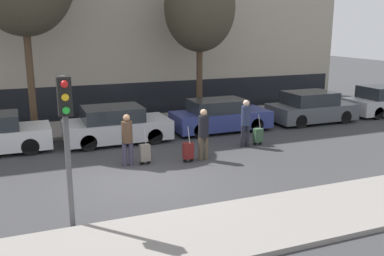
# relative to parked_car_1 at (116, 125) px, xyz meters

# --- Properties ---
(ground_plane) EXTENTS (80.00, 80.00, 0.00)m
(ground_plane) POSITION_rel_parked_car_1_xyz_m (-0.22, -4.45, -0.65)
(ground_plane) COLOR #38383A
(sidewalk_near) EXTENTS (28.00, 2.50, 0.12)m
(sidewalk_near) POSITION_rel_parked_car_1_xyz_m (-0.22, -8.20, -0.59)
(sidewalk_near) COLOR gray
(sidewalk_near) RESTS_ON ground_plane
(sidewalk_far) EXTENTS (28.00, 3.00, 0.12)m
(sidewalk_far) POSITION_rel_parked_car_1_xyz_m (-0.22, 2.55, -0.59)
(sidewalk_far) COLOR gray
(sidewalk_far) RESTS_ON ground_plane
(parked_car_1) EXTENTS (3.95, 1.92, 1.37)m
(parked_car_1) POSITION_rel_parked_car_1_xyz_m (0.00, 0.00, 0.00)
(parked_car_1) COLOR #B7BABF
(parked_car_1) RESTS_ON ground_plane
(parked_car_2) EXTENTS (4.11, 1.72, 1.35)m
(parked_car_2) POSITION_rel_parked_car_1_xyz_m (4.44, 0.11, -0.01)
(parked_car_2) COLOR navy
(parked_car_2) RESTS_ON ground_plane
(parked_car_3) EXTENTS (3.91, 1.88, 1.42)m
(parked_car_3) POSITION_rel_parked_car_1_xyz_m (9.06, 0.10, 0.01)
(parked_car_3) COLOR #4C5156
(parked_car_3) RESTS_ON ground_plane
(pedestrian_left) EXTENTS (0.35, 0.34, 1.67)m
(pedestrian_left) POSITION_rel_parked_car_1_xyz_m (-0.28, -3.01, 0.30)
(pedestrian_left) COLOR #383347
(pedestrian_left) RESTS_ON ground_plane
(trolley_left) EXTENTS (0.34, 0.29, 1.20)m
(trolley_left) POSITION_rel_parked_car_1_xyz_m (0.27, -3.06, -0.26)
(trolley_left) COLOR slate
(trolley_left) RESTS_ON ground_plane
(pedestrian_center) EXTENTS (0.35, 0.34, 1.72)m
(pedestrian_center) POSITION_rel_parked_car_1_xyz_m (2.19, -3.33, 0.33)
(pedestrian_center) COLOR #4C4233
(pedestrian_center) RESTS_ON ground_plane
(trolley_center) EXTENTS (0.34, 0.29, 1.19)m
(trolley_center) POSITION_rel_parked_car_1_xyz_m (1.64, -3.35, -0.27)
(trolley_center) COLOR maroon
(trolley_center) RESTS_ON ground_plane
(pedestrian_right) EXTENTS (0.35, 0.34, 1.74)m
(pedestrian_right) POSITION_rel_parked_car_1_xyz_m (4.26, -2.41, 0.34)
(pedestrian_right) COLOR #23232D
(pedestrian_right) RESTS_ON ground_plane
(trolley_right) EXTENTS (0.34, 0.29, 1.17)m
(trolley_right) POSITION_rel_parked_car_1_xyz_m (4.81, -2.40, -0.28)
(trolley_right) COLOR #335138
(trolley_right) RESTS_ON ground_plane
(traffic_light) EXTENTS (0.28, 0.47, 3.35)m
(traffic_light) POSITION_rel_parked_car_1_xyz_m (-2.42, -6.82, 1.76)
(traffic_light) COLOR #515154
(traffic_light) RESTS_ON ground_plane
(bare_tree_near_crossing) EXTENTS (3.19, 3.19, 6.95)m
(bare_tree_near_crossing) POSITION_rel_parked_car_1_xyz_m (4.46, 2.43, 4.45)
(bare_tree_near_crossing) COLOR #4C3826
(bare_tree_near_crossing) RESTS_ON sidewalk_far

